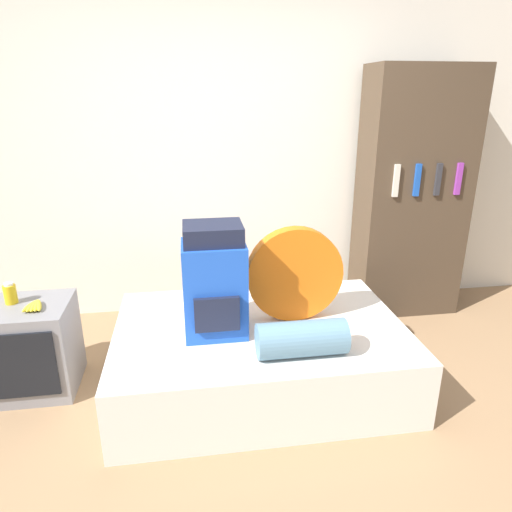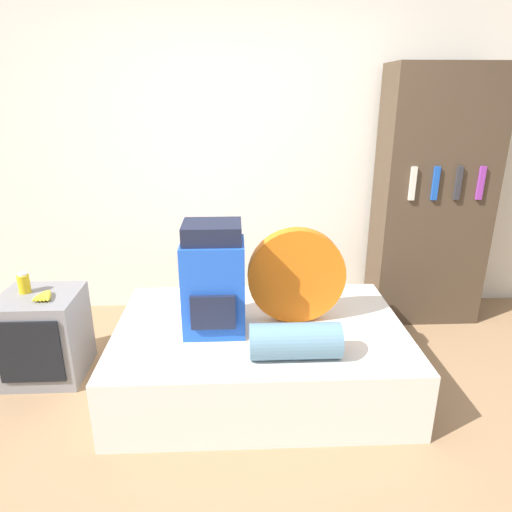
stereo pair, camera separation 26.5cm
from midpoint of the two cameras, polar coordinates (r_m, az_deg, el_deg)
ground_plane at (r=2.53m, az=-1.52°, el=-24.50°), size 16.00×16.00×0.00m
wall_back at (r=3.72m, az=-5.46°, el=12.54°), size 8.00×0.05×2.60m
bed at (r=2.94m, az=-2.17°, el=-12.16°), size 1.76×1.19×0.41m
backpack at (r=2.64m, az=-8.09°, el=-3.32°), size 0.36×0.32×0.66m
tent_bag at (r=2.79m, az=2.16°, el=-2.34°), size 0.59×0.09×0.59m
sleeping_roll at (r=2.49m, az=2.67°, el=-10.35°), size 0.49×0.20×0.20m
television at (r=3.23m, az=-28.25°, el=-10.10°), size 0.48×0.47×0.57m
canister at (r=3.16m, az=-30.55°, el=-4.12°), size 0.07×0.07×0.13m
banana_bunch at (r=3.04m, az=-28.23°, el=-5.54°), size 0.12×0.16×0.03m
bookshelf at (r=3.85m, az=17.09°, el=7.21°), size 0.83×0.42×1.97m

